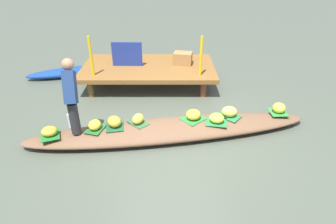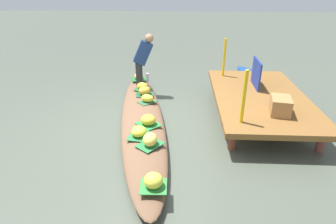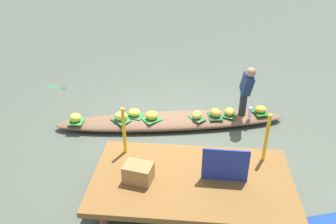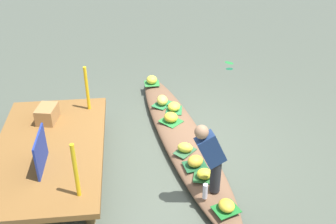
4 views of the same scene
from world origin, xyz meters
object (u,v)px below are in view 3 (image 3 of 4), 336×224
vendor_boat (171,121)px  banana_bunch_0 (75,118)px  water_bottle (250,113)px  banana_bunch_4 (134,112)px  banana_bunch_7 (261,109)px  banana_bunch_1 (121,116)px  banana_bunch_3 (215,113)px  market_banner (225,165)px  banana_bunch_2 (197,115)px  banana_bunch_6 (230,112)px  banana_bunch_5 (152,115)px  produce_crate (138,173)px  vendor_person (247,88)px

vendor_boat → banana_bunch_0: size_ratio=21.14×
vendor_boat → water_bottle: size_ratio=20.17×
banana_bunch_4 → water_bottle: bearing=-176.6°
vendor_boat → banana_bunch_7: banana_bunch_7 is taller
banana_bunch_1 → banana_bunch_3: 2.09m
banana_bunch_3 → banana_bunch_7: banana_bunch_3 is taller
market_banner → banana_bunch_2: bearing=-77.8°
banana_bunch_6 → market_banner: (0.27, 2.49, 0.43)m
banana_bunch_7 → banana_bunch_4: bearing=8.3°
banana_bunch_2 → banana_bunch_0: bearing=8.3°
vendor_boat → banana_bunch_7: bearing=-179.7°
banana_bunch_3 → water_bottle: 0.76m
vendor_boat → market_banner: market_banner is taller
banana_bunch_5 → produce_crate: 2.29m
banana_bunch_4 → vendor_person: size_ratio=0.22×
vendor_person → market_banner: size_ratio=1.68×
vendor_boat → banana_bunch_5: bearing=12.7°
banana_bunch_3 → vendor_person: (-0.62, -0.10, 0.59)m
banana_bunch_6 → banana_bunch_1: bearing=10.5°
water_bottle → vendor_person: bearing=-30.1°
banana_bunch_6 → banana_bunch_7: bearing=-165.2°
vendor_boat → banana_bunch_2: 0.62m
banana_bunch_0 → banana_bunch_6: 3.39m
banana_bunch_1 → banana_bunch_2: (-1.66, -0.24, -0.01)m
water_bottle → market_banner: 2.55m
banana_bunch_4 → banana_bunch_5: banana_bunch_5 is taller
market_banner → banana_bunch_5: bearing=-55.2°
banana_bunch_3 → market_banner: bearing=91.1°
market_banner → banana_bunch_0: bearing=-30.7°
banana_bunch_4 → water_bottle: water_bottle is taller
banana_bunch_2 → market_banner: bearing=101.1°
water_bottle → banana_bunch_4: bearing=3.4°
water_bottle → market_banner: bearing=73.7°
banana_bunch_3 → banana_bunch_6: size_ratio=1.09×
banana_bunch_2 → banana_bunch_5: size_ratio=0.97×
market_banner → produce_crate: 1.36m
vendor_boat → vendor_person: size_ratio=4.21×
banana_bunch_5 → water_bottle: water_bottle is taller
banana_bunch_2 → produce_crate: size_ratio=0.60×
banana_bunch_2 → banana_bunch_3: bearing=-164.5°
banana_bunch_6 → vendor_person: size_ratio=0.20×
banana_bunch_3 → produce_crate: size_ratio=0.60×
banana_bunch_7 → vendor_boat: bearing=10.0°
vendor_person → produce_crate: (1.92, 2.61, -0.32)m
banana_bunch_7 → water_bottle: water_bottle is taller
banana_bunch_5 → banana_bunch_6: 1.74m
banana_bunch_6 → vendor_person: bearing=-179.5°
banana_bunch_5 → market_banner: (-1.44, 2.15, 0.42)m
banana_bunch_7 → produce_crate: bearing=50.3°
water_bottle → produce_crate: bearing=51.0°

